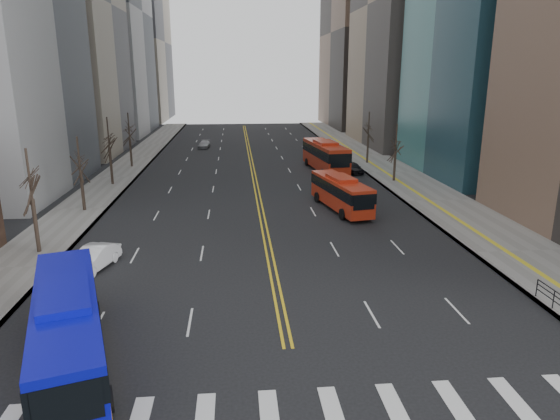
# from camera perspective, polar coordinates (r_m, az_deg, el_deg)

# --- Properties ---
(sidewalk_right) EXTENTS (7.00, 130.00, 0.15)m
(sidewalk_right) POSITION_cam_1_polar(r_m,az_deg,el_deg) (64.42, 12.79, 4.20)
(sidewalk_right) COLOR slate
(sidewalk_right) RESTS_ON ground
(sidewalk_left) EXTENTS (5.00, 130.00, 0.15)m
(sidewalk_left) POSITION_cam_1_polar(r_m,az_deg,el_deg) (62.98, -18.20, 3.56)
(sidewalk_left) COLOR slate
(sidewalk_left) RESTS_ON ground
(centerline) EXTENTS (0.55, 100.00, 0.01)m
(centerline) POSITION_cam_1_polar(r_m,az_deg,el_deg) (71.21, -3.32, 5.54)
(centerline) COLOR gold
(centerline) RESTS_ON ground
(street_trees) EXTENTS (35.20, 47.20, 7.60)m
(street_trees) POSITION_cam_1_polar(r_m,az_deg,el_deg) (50.46, -10.83, 6.82)
(street_trees) COLOR #31241E
(street_trees) RESTS_ON ground
(blue_bus) EXTENTS (6.04, 12.17, 3.48)m
(blue_bus) POSITION_cam_1_polar(r_m,az_deg,el_deg) (23.38, -23.10, -12.16)
(blue_bus) COLOR #0B0DAA
(blue_bus) RESTS_ON ground
(red_bus_near) EXTENTS (4.08, 10.03, 3.14)m
(red_bus_near) POSITION_cam_1_polar(r_m,az_deg,el_deg) (45.82, 6.97, 2.15)
(red_bus_near) COLOR #B52A13
(red_bus_near) RESTS_ON ground
(red_bus_far) EXTENTS (4.19, 12.40, 3.83)m
(red_bus_far) POSITION_cam_1_polar(r_m,az_deg,el_deg) (64.33, 5.19, 6.36)
(red_bus_far) COLOR #B52A13
(red_bus_far) RESTS_ON ground
(car_white) EXTENTS (2.78, 4.71, 1.47)m
(car_white) POSITION_cam_1_polar(r_m,az_deg,el_deg) (34.14, -20.55, -5.19)
(car_white) COLOR white
(car_white) RESTS_ON ground
(car_dark_mid) EXTENTS (2.25, 4.18, 1.35)m
(car_dark_mid) POSITION_cam_1_polar(r_m,az_deg,el_deg) (63.39, 8.38, 4.80)
(car_dark_mid) COLOR black
(car_dark_mid) RESTS_ON ground
(car_silver) EXTENTS (2.09, 4.25, 1.19)m
(car_silver) POSITION_cam_1_polar(r_m,az_deg,el_deg) (85.18, -8.66, 7.42)
(car_silver) COLOR gray
(car_silver) RESTS_ON ground
(car_dark_far) EXTENTS (3.07, 4.69, 1.20)m
(car_dark_far) POSITION_cam_1_polar(r_m,az_deg,el_deg) (82.60, 5.20, 7.29)
(car_dark_far) COLOR black
(car_dark_far) RESTS_ON ground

